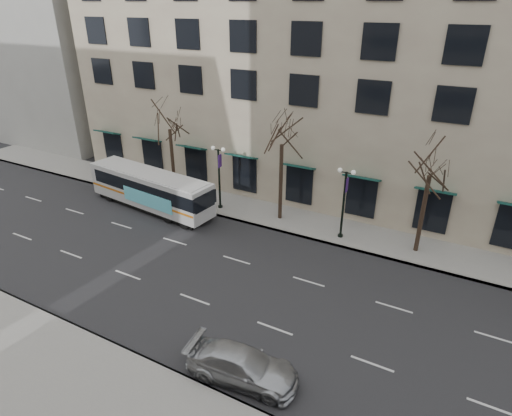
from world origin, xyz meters
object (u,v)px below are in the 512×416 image
Objects in this scene: silver_car at (242,366)px; lamp_post_right at (344,200)px; tree_far_mid at (282,131)px; city_bus at (151,189)px; lamp_post_left at (219,175)px; tree_far_right at (432,161)px; tree_far_left at (169,118)px.

lamp_post_right is at bearing -5.71° from silver_car.
tree_far_mid is at bearing 13.10° from silver_car.
tree_far_mid is 11.55m from city_bus.
lamp_post_right reaches higher than silver_car.
lamp_post_left reaches higher than silver_car.
lamp_post_left and lamp_post_right have the same top height.
lamp_post_right is 0.45× the size of city_bus.
city_bus is (-19.84, -3.08, -4.73)m from tree_far_right.
tree_far_mid is 1.69× the size of silver_car.
tree_far_mid is 1.06× the size of tree_far_right.
lamp_post_right is (-4.99, -0.60, -3.48)m from tree_far_right.
city_bus is at bearing -162.60° from tree_far_mid.
tree_far_mid reaches higher than tree_far_right.
tree_far_left is at bearing 99.46° from city_bus.
city_bus is at bearing -152.86° from lamp_post_left.
tree_far_left is 21.89m from silver_car.
tree_far_right is at bearing -24.62° from silver_car.
tree_far_left is 20.00m from tree_far_right.
silver_car is at bearing -44.03° from tree_far_left.
lamp_post_left is at bearing 180.00° from lamp_post_right.
tree_far_right is (20.00, 0.00, -0.28)m from tree_far_left.
tree_far_mid reaches higher than lamp_post_right.
lamp_post_right is (5.01, -0.60, -3.96)m from tree_far_mid.
tree_far_right is 1.55× the size of lamp_post_left.
lamp_post_right reaches higher than city_bus.
city_bus is (0.16, -3.08, -5.01)m from tree_far_left.
tree_far_right is at bearing 15.24° from city_bus.
lamp_post_right is at bearing 0.00° from lamp_post_left.
tree_far_right is at bearing 2.29° from lamp_post_left.
city_bus is 2.30× the size of silver_car.
tree_far_left reaches higher than tree_far_right.
lamp_post_left is at bearing 33.54° from city_bus.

